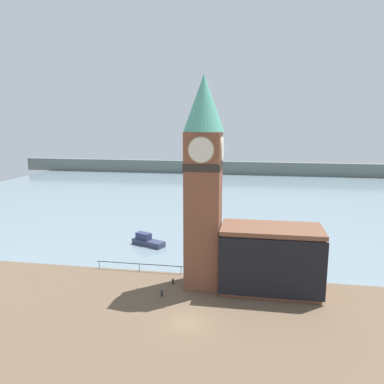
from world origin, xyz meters
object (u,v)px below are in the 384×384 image
object	(u,v)px
clock_tower	(204,178)
mooring_bollard_far	(173,281)
boat_near	(147,241)
mooring_bollard_near	(162,293)
pier_building	(271,259)

from	to	relation	value
clock_tower	mooring_bollard_far	world-z (taller)	clock_tower
boat_near	mooring_bollard_near	bearing A→B (deg)	-44.88
pier_building	mooring_bollard_far	bearing A→B (deg)	-179.71
boat_near	mooring_bollard_near	xyz separation A→B (m)	(7.03, -17.85, -0.29)
pier_building	boat_near	xyz separation A→B (m)	(-19.67, 14.05, -3.31)
pier_building	mooring_bollard_near	world-z (taller)	pier_building
mooring_bollard_far	clock_tower	bearing A→B (deg)	4.40
mooring_bollard_near	mooring_bollard_far	size ratio (longest dim) A/B	1.28
mooring_bollard_near	pier_building	bearing A→B (deg)	16.74
pier_building	boat_near	size ratio (longest dim) A/B	2.00
boat_near	mooring_bollard_near	distance (m)	19.19
pier_building	mooring_bollard_near	bearing A→B (deg)	-163.26
pier_building	boat_near	distance (m)	24.40
clock_tower	mooring_bollard_near	xyz separation A→B (m)	(-4.36, -4.03, -13.29)
boat_near	mooring_bollard_far	world-z (taller)	boat_near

